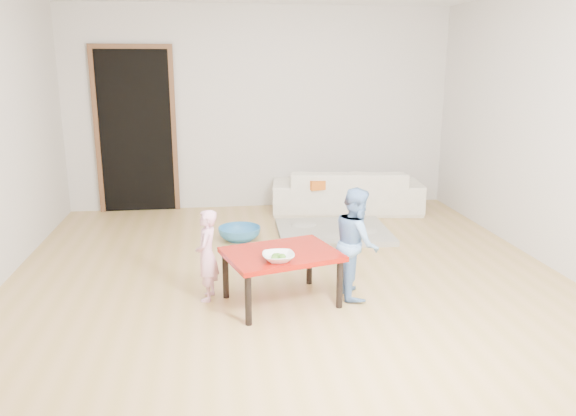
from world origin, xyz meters
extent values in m
cube|color=tan|center=(0.00, 0.00, 0.00)|extent=(5.00, 5.00, 0.01)
cube|color=beige|center=(0.00, 2.50, 1.30)|extent=(5.00, 0.02, 2.60)
cube|color=beige|center=(2.50, 0.00, 1.30)|extent=(0.02, 5.00, 2.60)
imported|color=beige|center=(1.07, 2.05, 0.28)|extent=(1.99, 0.99, 0.56)
cube|color=orange|center=(0.72, 1.91, 0.42)|extent=(0.50, 0.47, 0.11)
imported|color=white|center=(-0.17, -0.93, 0.46)|extent=(0.24, 0.24, 0.06)
imported|color=pink|center=(-0.71, -0.57, 0.38)|extent=(0.22, 0.30, 0.75)
imported|color=#577FCA|center=(0.50, -0.65, 0.46)|extent=(0.37, 0.46, 0.91)
imported|color=teal|center=(-0.37, 0.99, 0.07)|extent=(0.46, 0.46, 0.14)
camera|label=1|loc=(-0.63, -4.89, 1.87)|focal=35.00mm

